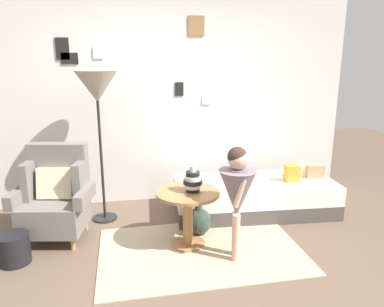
{
  "coord_description": "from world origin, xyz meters",
  "views": [
    {
      "loc": [
        -0.56,
        -2.68,
        1.81
      ],
      "look_at": [
        0.15,
        0.95,
        0.85
      ],
      "focal_mm": 33.94,
      "sensor_mm": 36.0,
      "label": 1
    }
  ],
  "objects_px": {
    "side_table": "(188,206)",
    "demijohn_near": "(198,221)",
    "book_on_daybed": "(238,179)",
    "magazine_basket": "(14,249)",
    "armchair": "(56,197)",
    "floor_lamp": "(97,91)",
    "person_child": "(237,189)",
    "daybed": "(254,196)",
    "vase_striped": "(193,181)"
  },
  "relations": [
    {
      "from": "side_table",
      "to": "demijohn_near",
      "type": "bearing_deg",
      "value": 54.78
    },
    {
      "from": "side_table",
      "to": "book_on_daybed",
      "type": "relative_size",
      "value": 2.85
    },
    {
      "from": "magazine_basket",
      "to": "side_table",
      "type": "bearing_deg",
      "value": 0.92
    },
    {
      "from": "armchair",
      "to": "book_on_daybed",
      "type": "bearing_deg",
      "value": 7.31
    },
    {
      "from": "demijohn_near",
      "to": "magazine_basket",
      "type": "relative_size",
      "value": 1.32
    },
    {
      "from": "side_table",
      "to": "floor_lamp",
      "type": "height_order",
      "value": "floor_lamp"
    },
    {
      "from": "armchair",
      "to": "side_table",
      "type": "height_order",
      "value": "armchair"
    },
    {
      "from": "person_child",
      "to": "side_table",
      "type": "bearing_deg",
      "value": 139.22
    },
    {
      "from": "side_table",
      "to": "person_child",
      "type": "relative_size",
      "value": 0.58
    },
    {
      "from": "magazine_basket",
      "to": "book_on_daybed",
      "type": "bearing_deg",
      "value": 17.33
    },
    {
      "from": "side_table",
      "to": "floor_lamp",
      "type": "bearing_deg",
      "value": 136.68
    },
    {
      "from": "daybed",
      "to": "vase_striped",
      "type": "distance_m",
      "value": 1.21
    },
    {
      "from": "demijohn_near",
      "to": "side_table",
      "type": "bearing_deg",
      "value": -125.22
    },
    {
      "from": "side_table",
      "to": "book_on_daybed",
      "type": "distance_m",
      "value": 1.03
    },
    {
      "from": "side_table",
      "to": "vase_striped",
      "type": "bearing_deg",
      "value": -17.99
    },
    {
      "from": "floor_lamp",
      "to": "demijohn_near",
      "type": "xyz_separation_m",
      "value": [
        0.99,
        -0.58,
        -1.34
      ]
    },
    {
      "from": "vase_striped",
      "to": "book_on_daybed",
      "type": "xyz_separation_m",
      "value": [
        0.7,
        0.73,
        -0.26
      ]
    },
    {
      "from": "daybed",
      "to": "person_child",
      "type": "xyz_separation_m",
      "value": [
        -0.55,
        -0.98,
        0.48
      ]
    },
    {
      "from": "demijohn_near",
      "to": "magazine_basket",
      "type": "bearing_deg",
      "value": -172.24
    },
    {
      "from": "armchair",
      "to": "floor_lamp",
      "type": "bearing_deg",
      "value": 36.89
    },
    {
      "from": "person_child",
      "to": "book_on_daybed",
      "type": "distance_m",
      "value": 1.14
    },
    {
      "from": "armchair",
      "to": "vase_striped",
      "type": "height_order",
      "value": "armchair"
    },
    {
      "from": "person_child",
      "to": "floor_lamp",
      "type": "bearing_deg",
      "value": 137.46
    },
    {
      "from": "vase_striped",
      "to": "demijohn_near",
      "type": "distance_m",
      "value": 0.59
    },
    {
      "from": "armchair",
      "to": "magazine_basket",
      "type": "height_order",
      "value": "armchair"
    },
    {
      "from": "demijohn_near",
      "to": "book_on_daybed",
      "type": "bearing_deg",
      "value": 39.93
    },
    {
      "from": "daybed",
      "to": "magazine_basket",
      "type": "xyz_separation_m",
      "value": [
        -2.56,
        -0.68,
        -0.06
      ]
    },
    {
      "from": "floor_lamp",
      "to": "magazine_basket",
      "type": "height_order",
      "value": "floor_lamp"
    },
    {
      "from": "side_table",
      "to": "floor_lamp",
      "type": "relative_size",
      "value": 0.37
    },
    {
      "from": "armchair",
      "to": "demijohn_near",
      "type": "distance_m",
      "value": 1.5
    },
    {
      "from": "person_child",
      "to": "daybed",
      "type": "bearing_deg",
      "value": 60.85
    },
    {
      "from": "vase_striped",
      "to": "book_on_daybed",
      "type": "bearing_deg",
      "value": 46.15
    },
    {
      "from": "daybed",
      "to": "floor_lamp",
      "type": "distance_m",
      "value": 2.2
    },
    {
      "from": "daybed",
      "to": "person_child",
      "type": "bearing_deg",
      "value": -119.15
    },
    {
      "from": "floor_lamp",
      "to": "person_child",
      "type": "height_order",
      "value": "floor_lamp"
    },
    {
      "from": "floor_lamp",
      "to": "person_child",
      "type": "distance_m",
      "value": 1.85
    },
    {
      "from": "side_table",
      "to": "floor_lamp",
      "type": "xyz_separation_m",
      "value": [
        -0.84,
        0.79,
        1.07
      ]
    },
    {
      "from": "person_child",
      "to": "magazine_basket",
      "type": "distance_m",
      "value": 2.1
    },
    {
      "from": "side_table",
      "to": "book_on_daybed",
      "type": "xyz_separation_m",
      "value": [
        0.74,
        0.71,
        -0.0
      ]
    },
    {
      "from": "person_child",
      "to": "book_on_daybed",
      "type": "relative_size",
      "value": 4.89
    },
    {
      "from": "daybed",
      "to": "vase_striped",
      "type": "bearing_deg",
      "value": -143.3
    },
    {
      "from": "armchair",
      "to": "book_on_daybed",
      "type": "relative_size",
      "value": 4.41
    },
    {
      "from": "book_on_daybed",
      "to": "demijohn_near",
      "type": "relative_size",
      "value": 0.6
    },
    {
      "from": "daybed",
      "to": "vase_striped",
      "type": "height_order",
      "value": "vase_striped"
    },
    {
      "from": "vase_striped",
      "to": "demijohn_near",
      "type": "height_order",
      "value": "vase_striped"
    },
    {
      "from": "floor_lamp",
      "to": "magazine_basket",
      "type": "xyz_separation_m",
      "value": [
        -0.78,
        -0.82,
        -1.34
      ]
    },
    {
      "from": "daybed",
      "to": "floor_lamp",
      "type": "bearing_deg",
      "value": 175.34
    },
    {
      "from": "floor_lamp",
      "to": "book_on_daybed",
      "type": "bearing_deg",
      "value": -3.0
    },
    {
      "from": "book_on_daybed",
      "to": "floor_lamp",
      "type": "bearing_deg",
      "value": 177.0
    },
    {
      "from": "floor_lamp",
      "to": "book_on_daybed",
      "type": "height_order",
      "value": "floor_lamp"
    }
  ]
}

